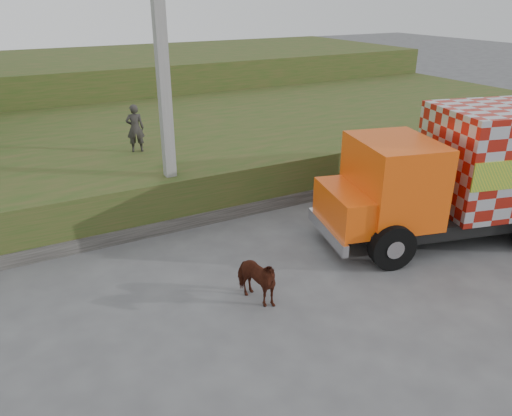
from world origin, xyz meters
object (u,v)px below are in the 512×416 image
cargo_truck (484,171)px  pedestrian (135,128)px  cow (255,280)px  utility_pole (164,85)px

cargo_truck → pedestrian: bearing=149.0°
cargo_truck → pedestrian: cargo_truck is taller
cargo_truck → cow: (-7.17, -0.08, -1.30)m
utility_pole → cow: utility_pole is taller
cargo_truck → cow: bearing=-165.0°
utility_pole → pedestrian: utility_pole is taller
utility_pole → cargo_truck: utility_pole is taller
utility_pole → cow: bearing=-88.1°
cargo_truck → cow: 7.28m
cow → pedestrian: bearing=74.9°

